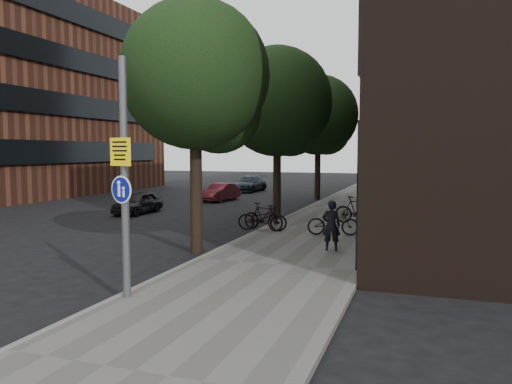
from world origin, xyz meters
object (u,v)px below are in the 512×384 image
at_px(parked_car_near, 138,203).
at_px(parked_bike_facade_near, 333,222).
at_px(signpost, 125,177).
at_px(pedestrian, 331,225).

bearing_deg(parked_car_near, parked_bike_facade_near, -20.19).
distance_m(parked_bike_facade_near, parked_car_near, 10.98).
bearing_deg(parked_bike_facade_near, signpost, 151.45).
relative_size(pedestrian, parked_car_near, 0.47).
height_order(signpost, parked_car_near, signpost).
xyz_separation_m(signpost, parked_bike_facade_near, (2.65, 8.69, -1.96)).
bearing_deg(pedestrian, parked_car_near, -44.37).
distance_m(signpost, parked_bike_facade_near, 9.30).
height_order(signpost, parked_bike_facade_near, signpost).
bearing_deg(parked_bike_facade_near, pedestrian, 177.33).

